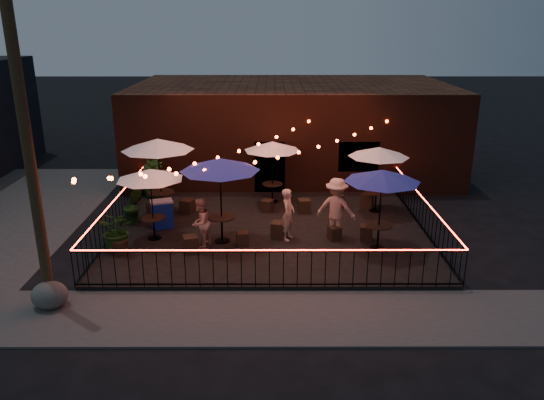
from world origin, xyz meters
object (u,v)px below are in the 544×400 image
at_px(cafe_table_0, 150,175).
at_px(cafe_table_4, 382,177).
at_px(utility_pole, 27,146).
at_px(cafe_table_3, 272,147).
at_px(cooler, 162,214).
at_px(cafe_table_2, 220,166).
at_px(cafe_table_5, 379,153).
at_px(cafe_table_1, 158,146).
at_px(boulder, 50,295).

relative_size(cafe_table_0, cafe_table_4, 1.03).
bearing_deg(utility_pole, cafe_table_4, 19.36).
relative_size(cafe_table_3, cooler, 2.67).
bearing_deg(cafe_table_4, cafe_table_2, 173.33).
xyz_separation_m(cafe_table_0, cooler, (0.08, 0.97, -1.59)).
relative_size(utility_pole, cafe_table_5, 3.25).
xyz_separation_m(cafe_table_4, cafe_table_5, (0.55, 3.32, -0.09)).
bearing_deg(cafe_table_4, cooler, 165.52).
height_order(cafe_table_3, cooler, cafe_table_3).
distance_m(cafe_table_2, cafe_table_4, 4.76).
xyz_separation_m(cafe_table_5, cooler, (-7.34, -1.57, -1.68)).
xyz_separation_m(cafe_table_1, cafe_table_3, (3.90, 1.39, -0.37)).
relative_size(cafe_table_3, boulder, 2.80).
bearing_deg(cooler, cafe_table_1, 83.45).
relative_size(utility_pole, boulder, 9.00).
bearing_deg(cooler, cafe_table_4, -32.95).
height_order(utility_pole, cafe_table_5, utility_pole).
relative_size(cafe_table_0, cafe_table_1, 0.87).
xyz_separation_m(cafe_table_1, cooler, (0.26, -1.22, -2.02)).
bearing_deg(cooler, cafe_table_2, -48.60).
bearing_deg(cafe_table_1, cafe_table_0, -85.38).
bearing_deg(cafe_table_3, cafe_table_0, -136.14).
bearing_deg(cafe_table_3, cafe_table_4, -54.17).
bearing_deg(cafe_table_3, boulder, -125.56).
distance_m(cafe_table_0, cafe_table_2, 2.19).
height_order(cafe_table_1, cafe_table_4, cafe_table_1).
bearing_deg(boulder, cafe_table_2, 44.41).
bearing_deg(cafe_table_0, cafe_table_3, 43.86).
bearing_deg(cooler, boulder, -128.17).
distance_m(cafe_table_1, cafe_table_4, 7.65).
relative_size(cafe_table_0, cafe_table_5, 1.03).
distance_m(cafe_table_5, cooler, 7.69).
relative_size(cafe_table_3, cafe_table_5, 1.01).
bearing_deg(cafe_table_0, utility_pole, -114.92).
height_order(cafe_table_3, cafe_table_5, cafe_table_5).
height_order(cafe_table_3, cafe_table_4, cafe_table_4).
relative_size(cafe_table_2, cafe_table_5, 1.08).
bearing_deg(cafe_table_2, cafe_table_4, -6.67).
relative_size(utility_pole, cafe_table_3, 3.21).
bearing_deg(cooler, utility_pole, -129.67).
xyz_separation_m(utility_pole, cafe_table_1, (1.60, 6.01, -1.36)).
xyz_separation_m(cafe_table_2, cafe_table_5, (5.27, 2.77, -0.28)).
bearing_deg(cafe_table_2, cafe_table_5, 27.73).
distance_m(cafe_table_1, cooler, 2.37).
height_order(cafe_table_5, cooler, cafe_table_5).
distance_m(cafe_table_3, boulder, 9.52).
xyz_separation_m(cooler, boulder, (-1.78, -4.97, -0.28)).
height_order(cafe_table_0, boulder, cafe_table_0).
height_order(cafe_table_4, boulder, cafe_table_4).
bearing_deg(cafe_table_1, cafe_table_3, 19.60).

